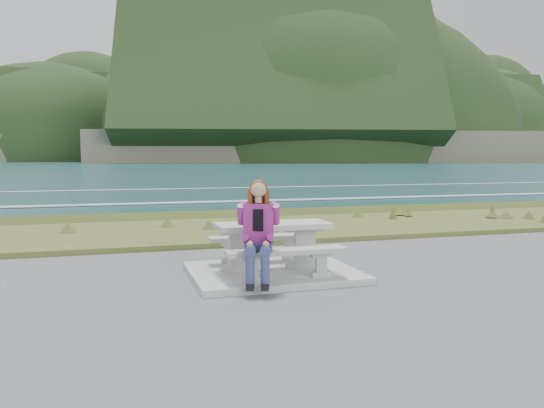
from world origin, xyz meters
name	(u,v)px	position (x,y,z in m)	size (l,w,h in m)	color
concrete_slab	(273,273)	(0.00, 0.00, 0.05)	(2.60, 2.10, 0.10)	#A0A19C
picnic_table	(273,233)	(0.00, 0.00, 0.68)	(1.80, 0.75, 0.75)	#A0A19C
bench_landward	(287,256)	(0.00, -0.70, 0.45)	(1.80, 0.35, 0.45)	#A0A19C
bench_seaward	(261,241)	(0.00, 0.70, 0.45)	(1.80, 0.35, 0.45)	#A0A19C
grass_verge	(215,233)	(0.00, 5.00, 0.00)	(160.00, 4.50, 0.22)	#314C1C
shore_drop	(197,219)	(0.00, 7.90, 0.00)	(160.00, 0.80, 2.20)	#726A55
ocean	(154,216)	(0.00, 25.09, -1.74)	(1600.00, 1600.00, 0.09)	#1B484C
headland_range	(352,147)	(190.35, 398.33, 9.92)	(729.83, 363.95, 197.18)	#726A55
seated_woman	(258,246)	(-0.47, -0.83, 0.64)	(0.61, 0.83, 1.47)	navy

